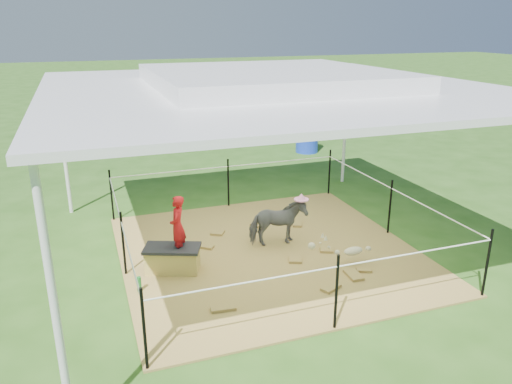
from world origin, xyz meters
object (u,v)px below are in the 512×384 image
object	(u,v)px
distant_person	(267,126)
pony	(278,223)
green_bottle	(139,284)
picnic_table_far	(315,116)
foal	(353,249)
picnic_table_near	(225,123)
trash_barrel	(307,135)
straw_bale	(173,260)
woman	(177,220)

from	to	relation	value
distant_person	pony	bearing A→B (deg)	91.04
green_bottle	picnic_table_far	world-z (taller)	picnic_table_far
picnic_table_far	distant_person	size ratio (longest dim) A/B	1.85
foal	picnic_table_near	distance (m)	9.58
trash_barrel	picnic_table_near	distance (m)	3.29
straw_bale	pony	bearing A→B (deg)	10.03
woman	green_bottle	size ratio (longest dim) A/B	4.32
straw_bale	foal	distance (m)	2.73
green_bottle	distant_person	xyz separation A→B (m)	(4.81, 7.76, 0.41)
straw_bale	foal	size ratio (longest dim) A/B	0.87
pony	picnic_table_near	xyz separation A→B (m)	(1.56, 8.51, -0.00)
picnic_table_near	pony	bearing A→B (deg)	-97.30
woman	picnic_table_far	bearing A→B (deg)	165.08
picnic_table_near	picnic_table_far	xyz separation A→B (m)	(3.30, 0.12, 0.01)
foal	picnic_table_near	world-z (taller)	picnic_table_near
trash_barrel	distant_person	distance (m)	1.53
foal	picnic_table_far	world-z (taller)	picnic_table_far
straw_bale	distant_person	xyz separation A→B (m)	(4.26, 7.31, 0.35)
picnic_table_near	green_bottle	bearing A→B (deg)	-109.77
picnic_table_far	distant_person	bearing A→B (deg)	-140.84
green_bottle	trash_barrel	xyz separation A→B (m)	(5.53, 6.41, 0.35)
pony	distant_person	world-z (taller)	distant_person
green_bottle	picnic_table_far	distance (m)	11.86
woman	foal	distance (m)	2.69
woman	picnic_table_near	size ratio (longest dim) A/B	0.46
straw_bale	picnic_table_near	xyz separation A→B (m)	(3.37, 8.83, 0.22)
green_bottle	pony	distance (m)	2.49
woman	picnic_table_near	bearing A→B (deg)	-178.95
picnic_table_far	green_bottle	bearing A→B (deg)	-122.67
woman	trash_barrel	xyz separation A→B (m)	(4.88, 5.96, -0.34)
trash_barrel	distant_person	world-z (taller)	distant_person
woman	pony	bearing A→B (deg)	121.94
green_bottle	picnic_table_far	xyz separation A→B (m)	(7.22, 9.40, 0.29)
woman	picnic_table_far	world-z (taller)	woman
trash_barrel	picnic_table_far	xyz separation A→B (m)	(1.69, 2.99, -0.07)
green_bottle	foal	world-z (taller)	foal
pony	trash_barrel	xyz separation A→B (m)	(3.17, 5.64, 0.07)
straw_bale	picnic_table_near	distance (m)	9.45
picnic_table_near	distant_person	size ratio (longest dim) A/B	1.81
pony	picnic_table_far	world-z (taller)	picnic_table_far
straw_bale	trash_barrel	xyz separation A→B (m)	(4.98, 5.96, 0.29)
green_bottle	woman	bearing A→B (deg)	34.70
pony	picnic_table_far	distance (m)	9.91
picnic_table_far	straw_bale	bearing A→B (deg)	-121.84
pony	trash_barrel	world-z (taller)	trash_barrel
foal	pony	bearing A→B (deg)	125.42
distant_person	picnic_table_far	bearing A→B (deg)	-125.30
straw_bale	pony	size ratio (longest dim) A/B	0.83
trash_barrel	foal	bearing A→B (deg)	-109.38
woman	trash_barrel	bearing A→B (deg)	162.05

